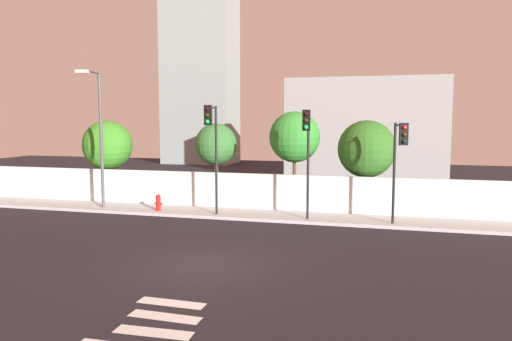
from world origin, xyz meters
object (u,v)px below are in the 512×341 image
traffic_light_left (212,137)px  fire_hydrant (158,202)px  traffic_light_right (399,151)px  roadside_tree_leftmost (108,145)px  traffic_light_center (307,141)px  street_lamp_curbside (99,128)px  roadside_tree_rightmost (367,149)px  roadside_tree_midright (295,137)px  roadside_tree_midleft (216,145)px

traffic_light_left → fire_hydrant: (-3.17, 0.76, -3.32)m
traffic_light_right → roadside_tree_leftmost: bearing=167.1°
traffic_light_center → traffic_light_right: (3.90, -0.14, -0.37)m
traffic_light_right → roadside_tree_leftmost: (-16.01, 3.66, -0.17)m
traffic_light_left → street_lamp_curbside: street_lamp_curbside is taller
roadside_tree_rightmost → roadside_tree_midright: bearing=180.0°
roadside_tree_rightmost → street_lamp_curbside: bearing=-167.2°
roadside_tree_midleft → fire_hydrant: bearing=-126.3°
roadside_tree_leftmost → roadside_tree_midleft: size_ratio=1.03×
traffic_light_left → roadside_tree_midleft: size_ratio=1.15×
traffic_light_right → roadside_tree_rightmost: (-1.48, 3.66, -0.16)m
traffic_light_right → roadside_tree_midright: size_ratio=0.86×
traffic_light_center → roadside_tree_midright: roadside_tree_midright is taller
roadside_tree_midright → fire_hydrant: bearing=-156.2°
roadside_tree_leftmost → roadside_tree_rightmost: roadside_tree_rightmost is taller
roadside_tree_leftmost → roadside_tree_midright: 10.92m
roadside_tree_leftmost → roadside_tree_rightmost: (14.54, 0.00, 0.00)m
roadside_tree_leftmost → street_lamp_curbside: bearing=-65.1°
traffic_light_left → street_lamp_curbside: 6.35m
street_lamp_curbside → roadside_tree_rightmost: bearing=12.8°
traffic_light_left → traffic_light_right: size_ratio=1.18×
roadside_tree_midleft → roadside_tree_rightmost: bearing=0.0°
traffic_light_right → roadside_tree_midright: bearing=144.4°
roadside_tree_leftmost → roadside_tree_midleft: roadside_tree_leftmost is taller
traffic_light_center → roadside_tree_midleft: traffic_light_center is taller
roadside_tree_midleft → roadside_tree_rightmost: (7.94, 0.00, -0.12)m
traffic_light_center → roadside_tree_midright: size_ratio=0.97×
street_lamp_curbside → roadside_tree_rightmost: street_lamp_curbside is taller
traffic_light_right → traffic_light_left: bearing=179.5°
traffic_light_right → roadside_tree_midright: roadside_tree_midright is taller
traffic_light_right → fire_hydrant: traffic_light_right is taller
fire_hydrant → roadside_tree_rightmost: roadside_tree_rightmost is taller
fire_hydrant → roadside_tree_leftmost: 5.95m
traffic_light_center → traffic_light_left: bearing=-179.2°
traffic_light_left → traffic_light_center: 4.42m
traffic_light_left → roadside_tree_midright: 4.81m
roadside_tree_midleft → roadside_tree_rightmost: 7.94m
street_lamp_curbside → roadside_tree_midleft: size_ratio=1.54×
traffic_light_right → fire_hydrant: size_ratio=5.31×
fire_hydrant → roadside_tree_midleft: bearing=53.7°
roadside_tree_midright → roadside_tree_rightmost: (3.63, 0.00, -0.56)m
street_lamp_curbside → roadside_tree_leftmost: (-1.39, 2.99, -1.05)m
roadside_tree_leftmost → traffic_light_left: bearing=-24.9°
traffic_light_right → roadside_tree_leftmost: 16.43m
roadside_tree_leftmost → roadside_tree_midleft: bearing=0.0°
traffic_light_right → street_lamp_curbside: street_lamp_curbside is taller
roadside_tree_rightmost → fire_hydrant: bearing=-164.3°
roadside_tree_midleft → traffic_light_left: bearing=-72.9°
fire_hydrant → roadside_tree_midright: size_ratio=0.16×
fire_hydrant → roadside_tree_rightmost: bearing=15.7°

